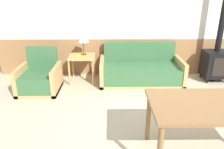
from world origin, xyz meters
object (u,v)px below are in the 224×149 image
at_px(table_lamp, 83,39).
at_px(dining_table, 220,109).
at_px(side_table, 82,60).
at_px(wood_stove, 217,55).
at_px(armchair, 40,79).
at_px(couch, 141,71).

relative_size(table_lamp, dining_table, 0.28).
height_order(side_table, wood_stove, wood_stove).
distance_m(armchair, wood_stove, 3.89).
relative_size(armchair, table_lamp, 1.88).
height_order(armchair, table_lamp, table_lamp).
bearing_deg(couch, side_table, 178.06).
height_order(couch, armchair, armchair).
bearing_deg(dining_table, table_lamp, 125.56).
xyz_separation_m(couch, armchair, (-2.13, -0.44, 0.00)).
bearing_deg(table_lamp, couch, -6.45).
bearing_deg(armchair, wood_stove, -6.74).
height_order(couch, wood_stove, wood_stove).
xyz_separation_m(armchair, wood_stove, (3.84, 0.51, 0.35)).
bearing_deg(couch, dining_table, -76.94).
distance_m(dining_table, wood_stove, 2.75).
relative_size(armchair, dining_table, 0.53).
xyz_separation_m(table_lamp, dining_table, (1.84, -2.57, -0.29)).
height_order(dining_table, wood_stove, wood_stove).
xyz_separation_m(couch, wood_stove, (1.71, 0.07, 0.35)).
distance_m(table_lamp, wood_stove, 3.00).
bearing_deg(dining_table, side_table, 127.19).
distance_m(armchair, side_table, 0.99).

